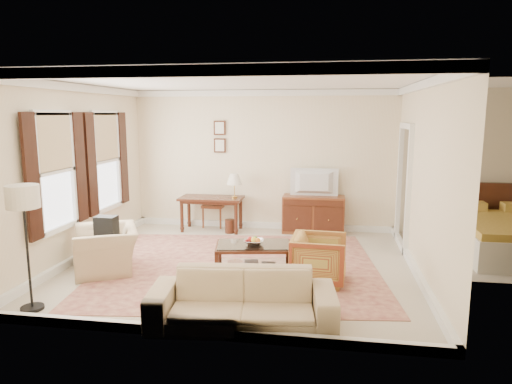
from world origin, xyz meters
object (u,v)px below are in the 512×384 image
(tv, at_px, (314,174))
(club_armchair, at_px, (106,242))
(sideboard, at_px, (313,214))
(sofa, at_px, (242,291))
(writing_desk, at_px, (211,202))
(coffee_table, at_px, (254,251))
(striped_armchair, at_px, (319,257))

(tv, bearing_deg, club_armchair, 42.30)
(sideboard, xyz_separation_m, sofa, (-0.65, -4.32, 0.03))
(writing_desk, xyz_separation_m, sideboard, (2.10, 0.15, -0.21))
(club_armchair, distance_m, sofa, 2.86)
(writing_desk, distance_m, tv, 2.20)
(writing_desk, relative_size, sofa, 0.61)
(tv, distance_m, coffee_table, 2.87)
(writing_desk, xyz_separation_m, sofa, (1.45, -4.17, -0.18))
(sideboard, bearing_deg, striped_armchair, -86.33)
(sofa, bearing_deg, striped_armchair, 54.47)
(coffee_table, distance_m, sofa, 1.69)
(writing_desk, relative_size, striped_armchair, 1.67)
(writing_desk, height_order, tv, tv)
(tv, height_order, coffee_table, tv)
(sideboard, bearing_deg, coffee_table, -106.72)
(sideboard, distance_m, sofa, 4.37)
(writing_desk, distance_m, coffee_table, 2.82)
(sideboard, height_order, striped_armchair, striped_armchair)
(club_armchair, bearing_deg, sofa, 29.95)
(writing_desk, relative_size, club_armchair, 1.24)
(club_armchair, bearing_deg, sideboard, 104.14)
(coffee_table, relative_size, striped_armchair, 1.59)
(writing_desk, relative_size, tv, 1.41)
(coffee_table, height_order, sofa, sofa)
(writing_desk, xyz_separation_m, striped_armchair, (2.28, -2.67, -0.21))
(tv, relative_size, club_armchair, 0.88)
(sideboard, relative_size, coffee_table, 1.01)
(striped_armchair, xyz_separation_m, club_armchair, (-3.26, -0.00, 0.07))
(tv, xyz_separation_m, sofa, (-0.65, -4.30, -0.81))
(tv, bearing_deg, sofa, 81.38)
(striped_armchair, bearing_deg, sideboard, 6.87)
(club_armchair, bearing_deg, coffee_table, 66.10)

